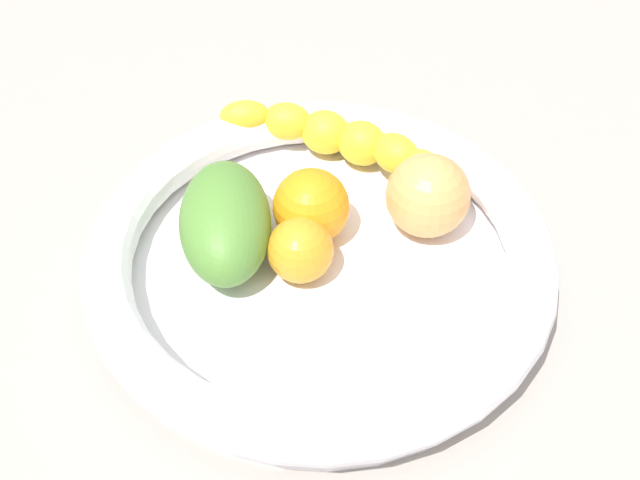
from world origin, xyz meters
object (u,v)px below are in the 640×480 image
orange_front (301,251)px  orange_mid_left (311,206)px  peach_blush (428,196)px  banana_draped_left (340,138)px  mango_green (225,221)px  fruit_bowl (320,256)px

orange_front → orange_mid_left: size_ratio=0.83×
orange_mid_left → peach_blush: 9.45cm
banana_draped_left → orange_mid_left: 9.41cm
orange_front → mango_green: (4.39, -4.67, 0.71)cm
orange_front → orange_mid_left: 4.48cm
peach_blush → mango_green: size_ratio=0.55×
fruit_bowl → peach_blush: bearing=-176.4°
orange_front → orange_mid_left: bearing=-124.1°
banana_draped_left → mango_green: 14.32cm
fruit_bowl → peach_blush: 10.07cm
fruit_bowl → orange_front: bearing=1.9°
fruit_bowl → banana_draped_left: banana_draped_left is taller
orange_mid_left → peach_blush: (-8.95, 3.00, 0.34)cm
peach_blush → mango_green: (15.84, -3.99, -0.15)cm
banana_draped_left → peach_blush: 10.69cm
mango_green → orange_mid_left: bearing=171.8°
banana_draped_left → orange_mid_left: bearing=50.5°
fruit_bowl → orange_front: size_ratio=7.05×
orange_mid_left → peach_blush: bearing=161.5°
fruit_bowl → peach_blush: peach_blush is taller
mango_green → banana_draped_left: bearing=-154.1°
peach_blush → orange_front: bearing=3.4°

